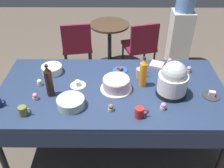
{
  "coord_description": "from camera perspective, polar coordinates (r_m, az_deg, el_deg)",
  "views": [
    {
      "loc": [
        0.01,
        -1.95,
        2.21
      ],
      "look_at": [
        0.0,
        0.0,
        0.8
      ],
      "focal_mm": 40.23,
      "sensor_mm": 36.0,
      "label": 1
    }
  ],
  "objects": [
    {
      "name": "slow_cooker",
      "position": [
        2.34,
        13.68,
        0.9
      ],
      "size": [
        0.28,
        0.28,
        0.34
      ],
      "color": "black",
      "rests_on": "potluck_table"
    },
    {
      "name": "soda_bottle_orange_juice",
      "position": [
        2.41,
        7.12,
        2.57
      ],
      "size": [
        0.07,
        0.07,
        0.32
      ],
      "color": "orange",
      "rests_on": "potluck_table"
    },
    {
      "name": "coffee_mug_olive",
      "position": [
        2.25,
        -19.53,
        -5.79
      ],
      "size": [
        0.11,
        0.07,
        0.09
      ],
      "color": "olive",
      "rests_on": "potluck_table"
    },
    {
      "name": "potluck_table",
      "position": [
        2.47,
        -0.0,
        -2.1
      ],
      "size": [
        2.2,
        1.1,
        0.75
      ],
      "color": "navy",
      "rests_on": "ground"
    },
    {
      "name": "frosted_layer_cake",
      "position": [
        2.39,
        0.96,
        -0.06
      ],
      "size": [
        0.3,
        0.3,
        0.12
      ],
      "color": "silver",
      "rests_on": "potluck_table"
    },
    {
      "name": "ceramic_snack_bowl",
      "position": [
        2.72,
        -13.5,
        3.27
      ],
      "size": [
        0.21,
        0.21,
        0.08
      ],
      "primitive_type": "cylinder",
      "color": "silver",
      "rests_on": "potluck_table"
    },
    {
      "name": "cupcake_rose",
      "position": [
        2.78,
        17.08,
        3.22
      ],
      "size": [
        0.05,
        0.05,
        0.07
      ],
      "color": "beige",
      "rests_on": "potluck_table"
    },
    {
      "name": "cupcake_mint",
      "position": [
        2.56,
        -16.15,
        0.34
      ],
      "size": [
        0.05,
        0.05,
        0.07
      ],
      "color": "beige",
      "rests_on": "potluck_table"
    },
    {
      "name": "cupcake_berry",
      "position": [
        2.22,
        11.57,
        -4.99
      ],
      "size": [
        0.05,
        0.05,
        0.07
      ],
      "color": "beige",
      "rests_on": "potluck_table"
    },
    {
      "name": "cupcake_cocoa",
      "position": [
        2.39,
        -17.06,
        -2.74
      ],
      "size": [
        0.05,
        0.05,
        0.07
      ],
      "color": "beige",
      "rests_on": "potluck_table"
    },
    {
      "name": "coffee_mug_tan",
      "position": [
        2.59,
        6.51,
        2.55
      ],
      "size": [
        0.13,
        0.09,
        0.09
      ],
      "color": "tan",
      "rests_on": "potluck_table"
    },
    {
      "name": "soda_bottle_cola",
      "position": [
        2.34,
        -14.15,
        0.57
      ],
      "size": [
        0.07,
        0.07,
        0.33
      ],
      "color": "#33190F",
      "rests_on": "potluck_table"
    },
    {
      "name": "dessert_plate_cream",
      "position": [
        2.48,
        -7.74,
        -0.12
      ],
      "size": [
        0.15,
        0.15,
        0.06
      ],
      "color": "beige",
      "rests_on": "potluck_table"
    },
    {
      "name": "round_cafe_table",
      "position": [
        4.0,
        -0.56,
        10.56
      ],
      "size": [
        0.6,
        0.6,
        0.72
      ],
      "color": "#473323",
      "rests_on": "ground"
    },
    {
      "name": "coffee_mug_red",
      "position": [
        2.11,
        6.29,
        -6.43
      ],
      "size": [
        0.12,
        0.08,
        0.09
      ],
      "color": "#B2231E",
      "rests_on": "potluck_table"
    },
    {
      "name": "dessert_plate_charcoal",
      "position": [
        2.51,
        21.68,
        -2.35
      ],
      "size": [
        0.16,
        0.16,
        0.05
      ],
      "color": "#2D2D33",
      "rests_on": "potluck_table"
    },
    {
      "name": "glass_salad_bowl",
      "position": [
        2.23,
        -9.35,
        -4.16
      ],
      "size": [
        0.24,
        0.24,
        0.08
      ],
      "primitive_type": "cylinder",
      "color": "#B2C6BC",
      "rests_on": "potluck_table"
    },
    {
      "name": "cupcake_vanilla",
      "position": [
        2.87,
        12.98,
        5.09
      ],
      "size": [
        0.05,
        0.05,
        0.07
      ],
      "color": "beige",
      "rests_on": "potluck_table"
    },
    {
      "name": "maroon_chair_right",
      "position": [
        3.83,
        6.55,
        8.96
      ],
      "size": [
        0.54,
        0.54,
        0.85
      ],
      "color": "maroon",
      "rests_on": "ground"
    },
    {
      "name": "ground",
      "position": [
        2.95,
        -0.0,
        -12.69
      ],
      "size": [
        9.0,
        9.0,
        0.0
      ],
      "primitive_type": "plane",
      "color": "brown"
    },
    {
      "name": "water_cooler",
      "position": [
        4.15,
        15.34,
        11.6
      ],
      "size": [
        0.32,
        0.32,
        1.24
      ],
      "color": "silver",
      "rests_on": "ground"
    },
    {
      "name": "cupcake_lemon",
      "position": [
        2.17,
        -0.29,
        -5.39
      ],
      "size": [
        0.05,
        0.05,
        0.07
      ],
      "color": "beige",
      "rests_on": "potluck_table"
    },
    {
      "name": "dessert_plate_cobalt",
      "position": [
        2.69,
        1.85,
        3.24
      ],
      "size": [
        0.16,
        0.16,
        0.04
      ],
      "color": "#2D4CB2",
      "rests_on": "potluck_table"
    },
    {
      "name": "maroon_chair_left",
      "position": [
        3.84,
        -7.98,
        8.96
      ],
      "size": [
        0.51,
        0.51,
        0.85
      ],
      "color": "maroon",
      "rests_on": "ground"
    },
    {
      "name": "paper_napkin_stack",
      "position": [
        2.82,
        10.15,
        4.37
      ],
      "size": [
        0.18,
        0.18,
        0.02
      ],
      "primitive_type": "cube",
      "rotation": [
        0.0,
        0.0,
        -0.39
      ],
      "color": "pink",
      "rests_on": "potluck_table"
    }
  ]
}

